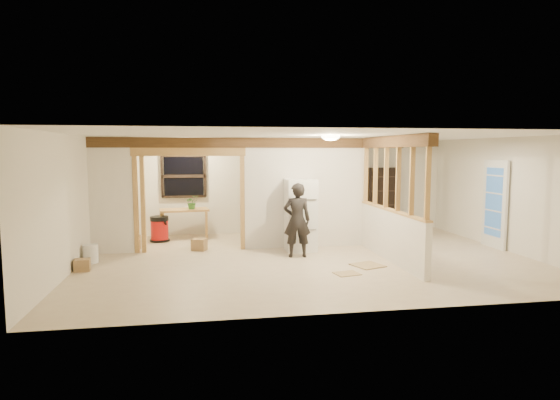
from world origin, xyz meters
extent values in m
cube|color=beige|center=(0.00, 0.00, -0.01)|extent=(9.00, 6.50, 0.01)
cube|color=white|center=(0.00, 0.00, 2.50)|extent=(9.00, 6.50, 0.01)
cube|color=silver|center=(0.00, 3.25, 1.25)|extent=(9.00, 0.01, 2.50)
cube|color=silver|center=(0.00, -3.25, 1.25)|extent=(9.00, 0.01, 2.50)
cube|color=silver|center=(-4.50, 0.00, 1.25)|extent=(0.01, 6.50, 2.50)
cube|color=silver|center=(4.50, 0.00, 1.25)|extent=(0.01, 6.50, 2.50)
cube|color=silver|center=(-4.05, 1.20, 1.25)|extent=(0.90, 0.12, 2.50)
cube|color=silver|center=(0.20, 1.20, 1.25)|extent=(2.80, 0.12, 2.50)
cube|color=tan|center=(-2.40, 1.20, 1.10)|extent=(2.46, 0.14, 2.20)
cube|color=#55381D|center=(-1.00, 1.20, 2.38)|extent=(7.00, 0.18, 0.22)
cube|color=#55381D|center=(1.60, -0.40, 2.38)|extent=(0.18, 3.30, 0.22)
cube|color=silver|center=(1.60, -0.40, 0.50)|extent=(0.12, 3.20, 1.00)
cube|color=tan|center=(1.60, -0.40, 1.66)|extent=(0.14, 3.20, 1.32)
cube|color=black|center=(-2.60, 3.17, 1.55)|extent=(1.12, 0.10, 1.10)
cube|color=white|center=(4.42, 0.40, 1.00)|extent=(0.12, 0.86, 2.00)
ellipsoid|color=#FFEABF|center=(0.30, -0.50, 2.48)|extent=(0.36, 0.36, 0.16)
ellipsoid|color=#FFEABF|center=(-2.50, 2.30, 2.48)|extent=(0.32, 0.32, 0.14)
ellipsoid|color=#FFD88C|center=(-2.00, 1.60, 2.18)|extent=(0.07, 0.07, 0.07)
cube|color=silver|center=(0.00, 0.82, 0.79)|extent=(0.65, 0.63, 1.58)
imported|color=#2B2626|center=(-0.20, 0.20, 0.77)|extent=(0.59, 0.41, 1.55)
cube|color=tan|center=(-2.59, 2.69, 0.38)|extent=(1.26, 0.73, 0.75)
imported|color=#2A5626|center=(-2.39, 2.62, 0.93)|extent=(0.39, 0.37, 0.35)
cylinder|color=#AD120F|center=(-3.18, 2.39, 0.31)|extent=(0.54, 0.54, 0.63)
cube|color=black|center=(2.81, 3.03, 0.87)|extent=(0.87, 0.29, 1.74)
cylinder|color=white|center=(-4.32, 0.35, 0.18)|extent=(0.35, 0.35, 0.37)
cube|color=#9A764A|center=(-2.22, 1.20, 0.13)|extent=(0.38, 0.35, 0.26)
cube|color=#9A764A|center=(-3.71, 1.44, 0.16)|extent=(0.40, 0.40, 0.32)
cube|color=#9A764A|center=(-4.33, -0.29, 0.11)|extent=(0.30, 0.25, 0.22)
cube|color=tan|center=(0.99, -0.78, 0.01)|extent=(0.67, 0.67, 0.02)
cube|color=tan|center=(0.41, -1.29, 0.01)|extent=(0.49, 0.42, 0.01)
camera|label=1|loc=(-2.12, -9.19, 2.19)|focal=30.00mm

